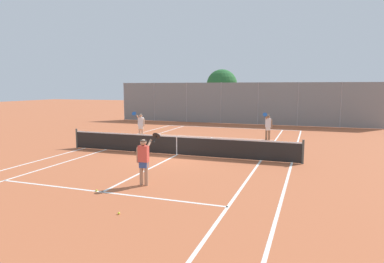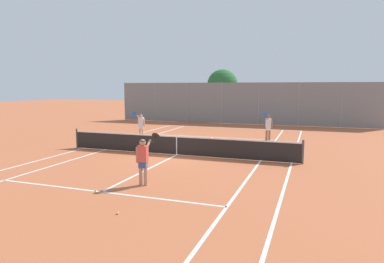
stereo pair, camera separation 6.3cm
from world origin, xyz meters
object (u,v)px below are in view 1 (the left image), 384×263
object	(u,v)px
player_far_right	(268,126)
loose_tennis_ball_4	(239,149)
loose_tennis_ball_1	(112,146)
loose_tennis_ball_3	(131,144)
loose_tennis_ball_2	(162,129)
player_far_left	(141,124)
player_near_side	(144,159)
tennis_net	(177,145)
loose_tennis_ball_5	(96,190)
loose_tennis_ball_0	(119,213)
tree_behind_left	(222,85)

from	to	relation	value
player_far_right	loose_tennis_ball_4	xyz separation A→B (m)	(-1.01, -3.89, -0.89)
loose_tennis_ball_1	loose_tennis_ball_3	bearing A→B (deg)	48.46
loose_tennis_ball_2	loose_tennis_ball_3	xyz separation A→B (m)	(1.17, -6.97, 0.00)
player_far_right	player_far_left	bearing A→B (deg)	-166.05
player_near_side	player_far_right	xyz separation A→B (m)	(2.75, 11.62, 0.00)
tennis_net	loose_tennis_ball_2	distance (m)	10.08
loose_tennis_ball_2	loose_tennis_ball_5	bearing A→B (deg)	-73.36
player_far_left	loose_tennis_ball_2	world-z (taller)	player_far_left
player_near_side	loose_tennis_ball_4	bearing A→B (deg)	77.35
tennis_net	player_far_right	distance (m)	7.36
loose_tennis_ball_0	loose_tennis_ball_5	distance (m)	2.31
tennis_net	player_far_left	size ratio (longest dim) A/B	6.76
player_far_right	loose_tennis_ball_2	size ratio (longest dim) A/B	26.88
loose_tennis_ball_0	loose_tennis_ball_4	world-z (taller)	same
player_far_left	player_far_right	size ratio (longest dim) A/B	1.00
player_far_left	loose_tennis_ball_0	size ratio (longest dim) A/B	26.88
loose_tennis_ball_1	loose_tennis_ball_4	size ratio (longest dim) A/B	1.00
loose_tennis_ball_5	loose_tennis_ball_4	bearing A→B (deg)	72.18
loose_tennis_ball_4	loose_tennis_ball_0	bearing A→B (deg)	-96.08
tennis_net	player_near_side	world-z (taller)	player_near_side
loose_tennis_ball_0	loose_tennis_ball_2	xyz separation A→B (m)	(-6.31, 16.78, 0.00)
loose_tennis_ball_0	loose_tennis_ball_4	distance (m)	10.46
player_near_side	loose_tennis_ball_5	size ratio (longest dim) A/B	26.88
player_near_side	loose_tennis_ball_3	size ratio (longest dim) A/B	26.88
player_far_right	loose_tennis_ball_4	world-z (taller)	player_far_right
loose_tennis_ball_4	tree_behind_left	xyz separation A→B (m)	(-4.96, 15.54, 3.45)
tennis_net	player_far_right	world-z (taller)	player_far_right
player_near_side	player_far_right	world-z (taller)	same
player_near_side	player_far_right	bearing A→B (deg)	76.70
player_far_left	loose_tennis_ball_0	world-z (taller)	player_far_left
player_far_left	loose_tennis_ball_4	size ratio (longest dim) A/B	26.88
player_far_right	loose_tennis_ball_0	bearing A→B (deg)	-98.44
loose_tennis_ball_0	tree_behind_left	distance (m)	26.44
player_far_right	loose_tennis_ball_0	world-z (taller)	player_far_right
player_far_left	loose_tennis_ball_1	bearing A→B (deg)	-90.81
player_far_right	loose_tennis_ball_5	bearing A→B (deg)	-106.85
loose_tennis_ball_5	tree_behind_left	distance (m)	24.76
player_far_left	loose_tennis_ball_3	distance (m)	2.75
loose_tennis_ball_3	loose_tennis_ball_0	bearing A→B (deg)	-62.30
player_near_side	loose_tennis_ball_2	distance (m)	15.24
player_far_left	loose_tennis_ball_4	distance (m)	7.27
loose_tennis_ball_3	loose_tennis_ball_2	bearing A→B (deg)	99.51
loose_tennis_ball_0	loose_tennis_ball_4	size ratio (longest dim) A/B	1.00
player_near_side	loose_tennis_ball_2	world-z (taller)	player_near_side
player_near_side	loose_tennis_ball_5	distance (m)	1.85
tennis_net	player_far_left	bearing A→B (deg)	134.46
loose_tennis_ball_2	loose_tennis_ball_4	distance (m)	9.79
tennis_net	player_near_side	size ratio (longest dim) A/B	6.76
loose_tennis_ball_4	loose_tennis_ball_2	bearing A→B (deg)	139.33
player_near_side	loose_tennis_ball_2	bearing A→B (deg)	111.97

